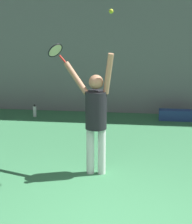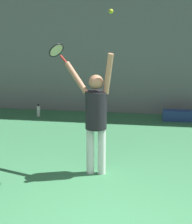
# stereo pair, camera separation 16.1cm
# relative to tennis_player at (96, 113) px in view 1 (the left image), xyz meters

# --- Properties ---
(back_wall) EXTENTS (18.00, 0.10, 5.00)m
(back_wall) POSITION_rel_tennis_player_xyz_m (0.40, 4.02, 1.46)
(back_wall) COLOR slate
(back_wall) RESTS_ON ground_plane
(tennis_player) EXTENTS (0.90, 0.54, 2.03)m
(tennis_player) POSITION_rel_tennis_player_xyz_m (0.00, 0.00, 0.00)
(tennis_player) COLOR white
(tennis_player) RESTS_ON ground_plane
(tennis_racket) EXTENTS (0.40, 0.35, 0.33)m
(tennis_racket) POSITION_rel_tennis_player_xyz_m (-0.74, 0.46, 0.95)
(tennis_racket) COLOR red
(tennis_ball) EXTENTS (0.07, 0.07, 0.07)m
(tennis_ball) POSITION_rel_tennis_player_xyz_m (0.25, -0.09, 1.61)
(tennis_ball) COLOR #CCDB2D
(water_bottle) EXTENTS (0.08, 0.08, 0.31)m
(water_bottle) POSITION_rel_tennis_player_xyz_m (-1.97, 3.32, -0.90)
(water_bottle) COLOR silver
(water_bottle) RESTS_ON ground_plane
(equipment_bag) EXTENTS (0.81, 0.25, 0.26)m
(equipment_bag) POSITION_rel_tennis_player_xyz_m (1.54, 3.43, -0.92)
(equipment_bag) COLOR navy
(equipment_bag) RESTS_ON ground_plane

